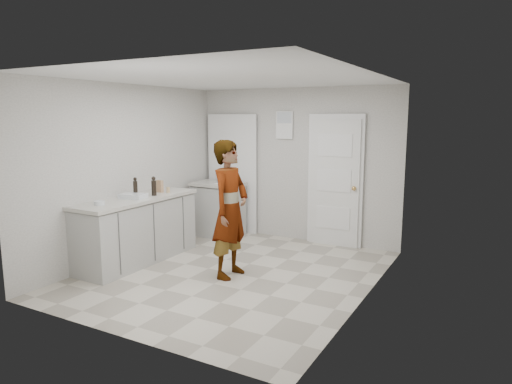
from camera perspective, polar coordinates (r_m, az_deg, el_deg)
The scene contains 12 objects.
ground at distance 6.10m, azimuth -2.92°, elevation -10.10°, with size 4.00×4.00×0.00m, color gray.
room_shell at distance 7.62m, azimuth 3.62°, elevation 1.75°, with size 4.00×4.00×4.00m.
main_counter at distance 6.68m, azimuth -14.55°, elevation -4.84°, with size 0.64×1.96×0.93m.
side_counter at distance 7.90m, azimuth -4.77°, elevation -2.38°, with size 0.84×0.61×0.93m.
person at distance 5.79m, azimuth -3.27°, elevation -2.16°, with size 0.64×0.42×1.75m, color silver.
cake_mix_box at distance 6.92m, azimuth -11.93°, elevation 0.70°, with size 0.11×0.05×0.18m, color #A57452.
spice_jar at distance 6.88m, azimuth -10.92°, elevation 0.27°, with size 0.05×0.05×0.08m, color tan.
oil_cruet_a at distance 6.65m, azimuth -12.65°, elevation 0.69°, with size 0.07×0.07×0.28m.
oil_cruet_b at distance 6.62m, azimuth -14.84°, elevation 0.57°, with size 0.06×0.06×0.27m.
baking_dish at distance 6.52m, azimuth -15.12°, elevation -0.49°, with size 0.38×0.30×0.06m.
egg_bowl at distance 6.15m, azimuth -18.99°, elevation -1.28°, with size 0.14×0.14×0.05m.
papers at distance 7.71m, azimuth -3.79°, elevation 1.13°, with size 0.24×0.31×0.01m, color white.
Camera 1 is at (3.03, -4.89, 2.03)m, focal length 32.00 mm.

